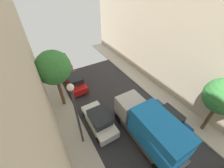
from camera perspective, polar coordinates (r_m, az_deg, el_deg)
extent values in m
plane|color=#2D2D33|center=(12.68, 21.32, -28.25)|extent=(32.00, 32.00, 0.00)
cube|color=#B7B2A8|center=(15.53, 34.12, -16.26)|extent=(2.00, 44.00, 0.15)
cube|color=white|center=(13.30, -5.21, -14.63)|extent=(1.76, 4.20, 0.76)
cube|color=#1E2328|center=(12.66, -5.09, -13.22)|extent=(1.56, 2.10, 0.64)
cylinder|color=black|center=(14.25, -10.87, -11.95)|extent=(0.22, 0.64, 0.64)
cylinder|color=black|center=(14.58, -5.14, -9.69)|extent=(0.22, 0.64, 0.64)
cylinder|color=black|center=(12.54, -5.17, -21.62)|extent=(0.22, 0.64, 0.64)
cylinder|color=black|center=(12.91, 1.36, -18.63)|extent=(0.22, 0.64, 0.64)
cube|color=red|center=(17.76, -14.63, 0.48)|extent=(1.76, 4.20, 0.76)
cube|color=#1E2328|center=(17.23, -14.83, 2.04)|extent=(1.56, 2.10, 0.64)
cylinder|color=black|center=(19.02, -18.22, 1.68)|extent=(0.22, 0.64, 0.64)
cylinder|color=black|center=(19.26, -13.84, 3.14)|extent=(0.22, 0.64, 0.64)
cylinder|color=black|center=(16.60, -15.29, -3.84)|extent=(0.22, 0.64, 0.64)
cylinder|color=black|center=(16.88, -10.33, -2.09)|extent=(0.22, 0.64, 0.64)
cube|color=silver|center=(22.36, -19.27, 8.06)|extent=(1.76, 4.20, 0.76)
cube|color=#1E2328|center=(21.90, -19.55, 9.46)|extent=(1.56, 2.10, 0.64)
cylinder|color=black|center=(23.74, -21.93, 8.59)|extent=(0.22, 0.64, 0.64)
cylinder|color=black|center=(23.93, -18.34, 9.72)|extent=(0.22, 0.64, 0.64)
cylinder|color=black|center=(21.05, -20.05, 5.10)|extent=(0.22, 0.64, 0.64)
cylinder|color=black|center=(21.27, -16.05, 6.40)|extent=(0.22, 0.64, 0.64)
cube|color=#194799|center=(14.27, 21.02, -13.09)|extent=(1.76, 4.20, 0.76)
cube|color=#1E2328|center=(13.71, 22.15, -11.65)|extent=(1.56, 2.10, 0.64)
cylinder|color=black|center=(14.57, 14.28, -11.18)|extent=(0.22, 0.64, 0.64)
cylinder|color=black|center=(15.44, 18.59, -8.66)|extent=(0.22, 0.64, 0.64)
cylinder|color=black|center=(13.59, 23.44, -19.31)|extent=(0.22, 0.64, 0.64)
cylinder|color=black|center=(14.53, 27.49, -15.97)|extent=(0.22, 0.64, 0.64)
cube|color=#4C4C51|center=(12.63, 13.50, -18.88)|extent=(2.20, 6.60, 0.50)
cube|color=#B7B7BC|center=(12.79, 7.13, -8.71)|extent=(2.10, 1.80, 1.70)
cube|color=blue|center=(11.13, 18.19, -18.31)|extent=(2.24, 4.20, 2.40)
cylinder|color=black|center=(13.53, 2.71, -13.65)|extent=(0.30, 0.96, 0.96)
cylinder|color=black|center=(14.33, 9.43, -10.32)|extent=(0.30, 0.96, 0.96)
cylinder|color=black|center=(12.76, 24.70, -24.37)|extent=(0.30, 0.96, 0.96)
cylinder|color=brown|center=(14.97, -19.87, -2.89)|extent=(0.33, 0.33, 3.30)
sphere|color=#38843D|center=(13.40, -22.43, 6.10)|extent=(3.06, 3.06, 3.06)
cylinder|color=brown|center=(14.57, 34.31, -11.13)|extent=(0.29, 0.29, 2.92)
sphere|color=#38843D|center=(13.07, 38.15, -3.87)|extent=(2.71, 2.71, 2.71)
cylinder|color=#333338|center=(10.62, -13.44, -13.82)|extent=(0.16, 0.16, 5.57)
sphere|color=white|center=(8.50, -16.39, -1.33)|extent=(0.44, 0.44, 0.44)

